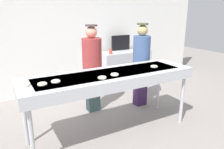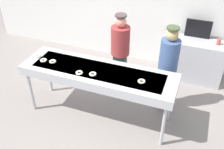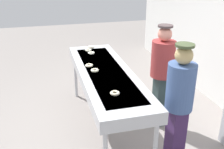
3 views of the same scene
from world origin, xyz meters
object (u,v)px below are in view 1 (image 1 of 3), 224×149
worker_baker (141,60)px  paper_cup_1 (139,47)px  sugar_donut_2 (115,75)px  paper_cup_0 (111,51)px  sugar_donut_1 (102,78)px  menu_display (121,43)px  sugar_donut_4 (56,81)px  sugar_donut_0 (42,84)px  prep_counter (125,69)px  sugar_donut_3 (154,67)px  fryer_conveyor (111,78)px  sugar_donut_5 (25,85)px  worker_assistant (92,63)px

worker_baker → paper_cup_1: (0.81, 1.20, 0.02)m
sugar_donut_2 → paper_cup_0: 2.10m
sugar_donut_2 → paper_cup_0: paper_cup_0 is taller
sugar_donut_1 → worker_baker: 1.58m
menu_display → sugar_donut_2: bearing=-123.3°
sugar_donut_4 → worker_baker: (1.92, 0.72, -0.07)m
sugar_donut_0 → prep_counter: 3.17m
sugar_donut_0 → sugar_donut_3: same height
sugar_donut_0 → paper_cup_1: size_ratio=0.94×
fryer_conveyor → sugar_donut_4: (-0.85, -0.05, 0.10)m
sugar_donut_1 → paper_cup_0: 2.25m
fryer_conveyor → sugar_donut_4: size_ratio=22.20×
sugar_donut_5 → paper_cup_0: paper_cup_0 is taller
sugar_donut_3 → sugar_donut_4: 1.63m
prep_counter → paper_cup_1: size_ratio=10.36×
sugar_donut_2 → paper_cup_1: size_ratio=0.94×
paper_cup_1 → sugar_donut_1: bearing=-135.8°
sugar_donut_0 → paper_cup_0: (1.96, 1.78, -0.04)m
sugar_donut_5 → paper_cup_1: 3.61m
prep_counter → paper_cup_1: paper_cup_1 is taller
worker_baker → worker_assistant: 1.01m
fryer_conveyor → sugar_donut_4: bearing=-176.3°
sugar_donut_4 → paper_cup_1: bearing=35.1°
sugar_donut_1 → sugar_donut_4: 0.62m
sugar_donut_3 → worker_assistant: 1.19m
sugar_donut_3 → fryer_conveyor: bearing=174.9°
sugar_donut_0 → paper_cup_1: paper_cup_1 is taller
sugar_donut_1 → worker_assistant: 1.15m
fryer_conveyor → menu_display: bearing=55.2°
sugar_donut_1 → sugar_donut_2: size_ratio=1.00×
fryer_conveyor → menu_display: menu_display is taller
sugar_donut_4 → paper_cup_0: size_ratio=0.94×
worker_assistant → sugar_donut_1: bearing=64.8°
sugar_donut_1 → prep_counter: size_ratio=0.09×
sugar_donut_1 → paper_cup_1: (2.13, 2.07, -0.04)m
sugar_donut_3 → paper_cup_0: bearing=85.1°
sugar_donut_1 → worker_baker: bearing=33.4°
sugar_donut_1 → sugar_donut_3: size_ratio=1.00×
sugar_donut_5 → paper_cup_0: bearing=38.3°
fryer_conveyor → sugar_donut_3: (0.78, -0.07, 0.10)m
menu_display → sugar_donut_1: bearing=-126.6°
sugar_donut_1 → paper_cup_0: (1.18, 1.91, -0.04)m
sugar_donut_1 → sugar_donut_5: (-0.96, 0.21, 0.00)m
fryer_conveyor → sugar_donut_5: bearing=179.6°
sugar_donut_0 → fryer_conveyor: bearing=4.3°
sugar_donut_2 → sugar_donut_4: same height
fryer_conveyor → menu_display: size_ratio=5.06×
sugar_donut_1 → worker_assistant: (0.34, 1.10, -0.06)m
sugar_donut_5 → paper_cup_1: (3.10, 1.86, -0.04)m
menu_display → paper_cup_1: bearing=-23.4°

